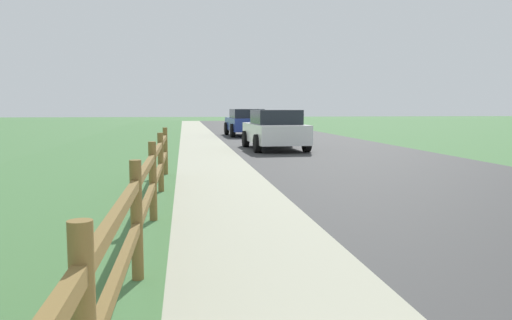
{
  "coord_description": "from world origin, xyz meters",
  "views": [
    {
      "loc": [
        -1.81,
        -0.08,
        1.61
      ],
      "look_at": [
        -0.76,
        7.28,
        0.84
      ],
      "focal_mm": 35.6,
      "sensor_mm": 36.0,
      "label": 1
    }
  ],
  "objects": [
    {
      "name": "ground_plane",
      "position": [
        0.0,
        25.0,
        0.0
      ],
      "size": [
        120.0,
        120.0,
        0.0
      ],
      "primitive_type": "plane",
      "color": "#45723F"
    },
    {
      "name": "road_asphalt",
      "position": [
        3.5,
        27.0,
        0.0
      ],
      "size": [
        7.0,
        66.0,
        0.01
      ],
      "primitive_type": "cube",
      "color": "#383838",
      "rests_on": "ground"
    },
    {
      "name": "curb_concrete",
      "position": [
        -3.0,
        27.0,
        0.0
      ],
      "size": [
        6.0,
        66.0,
        0.01
      ],
      "primitive_type": "cube",
      "color": "#A2A18A",
      "rests_on": "ground"
    },
    {
      "name": "grass_verge",
      "position": [
        -4.5,
        27.0,
        0.01
      ],
      "size": [
        5.0,
        66.0,
        0.0
      ],
      "primitive_type": "cube",
      "color": "#45723F",
      "rests_on": "ground"
    },
    {
      "name": "rail_fence",
      "position": [
        -2.25,
        5.89,
        0.66
      ],
      "size": [
        0.11,
        12.66,
        1.13
      ],
      "color": "brown",
      "rests_on": "ground"
    },
    {
      "name": "parked_suv_white",
      "position": [
        1.62,
        18.97,
        0.76
      ],
      "size": [
        2.15,
        4.32,
        1.51
      ],
      "color": "white",
      "rests_on": "ground"
    },
    {
      "name": "parked_car_blue",
      "position": [
        1.64,
        28.22,
        0.78
      ],
      "size": [
        2.18,
        4.38,
        1.51
      ],
      "color": "navy",
      "rests_on": "ground"
    }
  ]
}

